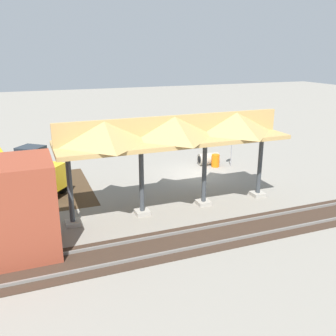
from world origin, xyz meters
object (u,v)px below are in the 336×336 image
object	(u,v)px
stop_sign	(232,142)
concrete_pipe	(208,159)
backhoe	(34,173)
traffic_barrel	(215,161)

from	to	relation	value
stop_sign	concrete_pipe	world-z (taller)	stop_sign
backhoe	traffic_barrel	xyz separation A→B (m)	(-12.09, -1.01, -0.82)
stop_sign	traffic_barrel	xyz separation A→B (m)	(1.11, -0.23, -1.28)
backhoe	traffic_barrel	distance (m)	12.16
stop_sign	traffic_barrel	world-z (taller)	stop_sign
stop_sign	traffic_barrel	distance (m)	1.71
backhoe	traffic_barrel	world-z (taller)	backhoe
stop_sign	backhoe	xyz separation A→B (m)	(13.21, 0.77, -0.46)
stop_sign	backhoe	size ratio (longest dim) A/B	0.52
backhoe	stop_sign	bearing A→B (deg)	-176.65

